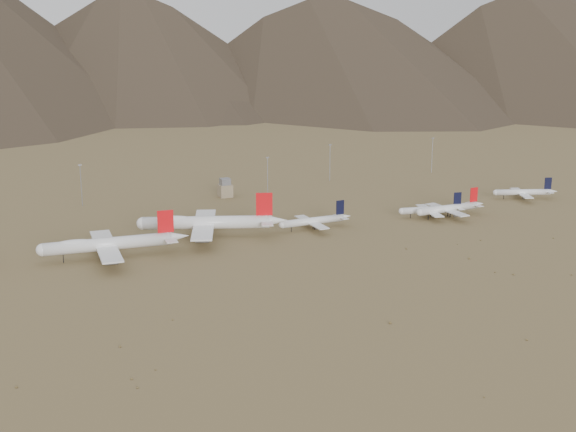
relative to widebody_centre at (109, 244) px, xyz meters
name	(u,v)px	position (x,y,z in m)	size (l,w,h in m)	color
ground	(249,254)	(64.22, -19.50, -7.45)	(3000.00, 3000.00, 0.00)	olive
widebody_centre	(109,244)	(0.00, 0.00, 0.00)	(72.70, 56.11, 21.60)	white
widebody_east	(207,222)	(54.56, 16.34, 0.66)	(75.47, 60.32, 23.51)	white
narrowbody_a	(315,221)	(113.02, 8.18, -2.75)	(43.92, 31.38, 14.49)	white
narrowbody_b	(432,210)	(186.21, 4.07, -2.93)	(41.63, 30.52, 13.90)	white
narrowbody_c	(450,208)	(195.86, 0.84, -2.40)	(47.18, 33.80, 15.56)	white
narrowbody_d	(524,192)	(264.71, 19.06, -3.02)	(39.42, 29.51, 13.65)	white
control_tower	(225,189)	(94.22, 100.50, -2.13)	(8.00, 8.00, 12.00)	gray
mast_west	(81,183)	(6.54, 112.87, 6.76)	(2.00, 0.60, 25.70)	gray
mast_centre	(268,175)	(119.26, 90.39, 6.76)	(2.00, 0.60, 25.70)	gray
mast_east	(330,161)	(177.37, 117.99, 6.76)	(2.00, 0.60, 25.70)	gray
mast_far_east	(432,153)	(258.62, 113.91, 6.76)	(2.00, 0.60, 25.70)	gray
desert_scrub	(425,309)	(101.40, -118.23, -7.13)	(438.14, 175.63, 0.95)	brown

